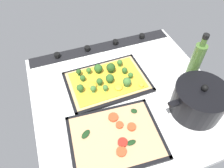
# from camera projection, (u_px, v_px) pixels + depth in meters

# --- Properties ---
(ground_plane) EXTENTS (0.76, 0.73, 0.03)m
(ground_plane) POSITION_uv_depth(u_px,v_px,m) (126.00, 97.00, 0.88)
(ground_plane) COLOR white
(stove_control_panel) EXTENTS (0.73, 0.07, 0.03)m
(stove_control_panel) POSITION_uv_depth(u_px,v_px,m) (102.00, 47.00, 1.07)
(stove_control_panel) COLOR black
(stove_control_panel) RESTS_ON ground_plane
(baking_tray_front) EXTENTS (0.35, 0.25, 0.01)m
(baking_tray_front) POSITION_uv_depth(u_px,v_px,m) (107.00, 82.00, 0.91)
(baking_tray_front) COLOR black
(baking_tray_front) RESTS_ON ground_plane
(broccoli_pizza) EXTENTS (0.33, 0.23, 0.06)m
(broccoli_pizza) POSITION_uv_depth(u_px,v_px,m) (107.00, 79.00, 0.90)
(broccoli_pizza) COLOR tan
(broccoli_pizza) RESTS_ON baking_tray_front
(baking_tray_back) EXTENTS (0.34, 0.28, 0.01)m
(baking_tray_back) POSITION_uv_depth(u_px,v_px,m) (115.00, 138.00, 0.74)
(baking_tray_back) COLOR black
(baking_tray_back) RESTS_ON ground_plane
(veggie_pizza_back) EXTENTS (0.31, 0.25, 0.02)m
(veggie_pizza_back) POSITION_uv_depth(u_px,v_px,m) (116.00, 136.00, 0.73)
(veggie_pizza_back) COLOR tan
(veggie_pizza_back) RESTS_ON baking_tray_back
(cooking_pot) EXTENTS (0.26, 0.20, 0.14)m
(cooking_pot) POSITION_uv_depth(u_px,v_px,m) (198.00, 100.00, 0.78)
(cooking_pot) COLOR black
(cooking_pot) RESTS_ON ground_plane
(oil_bottle) EXTENTS (0.05, 0.05, 0.23)m
(oil_bottle) POSITION_uv_depth(u_px,v_px,m) (195.00, 62.00, 0.86)
(oil_bottle) COLOR #476B2D
(oil_bottle) RESTS_ON ground_plane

